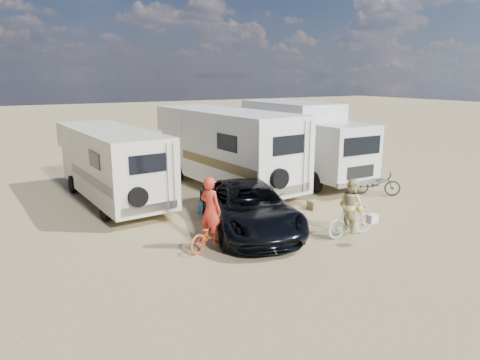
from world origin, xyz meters
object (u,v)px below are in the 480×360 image
crate (315,205)px  rider_man (211,216)px  rv_main (227,149)px  bike_man (211,233)px  bike_woman (350,220)px  cooler (209,207)px  bike_parked (377,183)px  rider_woman (351,211)px  rv_left (112,166)px  box_truck (304,142)px  dark_suv (249,207)px

crate → rider_man: bearing=-163.6°
rv_main → bike_man: bearing=-126.7°
bike_man → bike_woman: bearing=-129.9°
cooler → rv_main: bearing=41.4°
rv_main → bike_parked: bearing=-46.4°
bike_man → rider_woman: rider_woman is taller
bike_parked → rv_left: bearing=107.9°
bike_man → bike_parked: bike_parked is taller
box_truck → bike_man: (-7.31, -5.42, -1.30)m
bike_man → bike_parked: size_ratio=0.89×
bike_man → bike_woman: 4.15m
bike_parked → crate: size_ratio=4.59×
rv_main → rider_woman: (0.44, -6.97, -0.85)m
rv_left → bike_parked: rv_left is taller
box_truck → crate: size_ratio=18.16×
rider_woman → cooler: size_ratio=2.58×
bike_woman → bike_parked: bike_woman is taller
bike_man → rider_woman: (3.97, -1.21, 0.36)m
box_truck → rider_man: size_ratio=3.94×
rider_woman → bike_man: bearing=74.9°
rv_left → rv_main: bearing=-7.7°
box_truck → rider_woman: (-3.35, -6.64, -0.94)m
bike_man → bike_parked: 8.32m
box_truck → dark_suv: 7.40m
dark_suv → crate: dark_suv is taller
rv_main → bike_woman: (0.44, -6.97, -1.14)m
rv_left → rider_man: rv_left is taller
rider_man → bike_parked: bearing=-100.9°
bike_woman → rider_man: bearing=74.9°
cooler → bike_man: bearing=-125.8°
box_truck → bike_man: 9.20m
rider_man → rv_left: bearing=-11.6°
rv_left → bike_man: size_ratio=4.33×
dark_suv → rider_woman: size_ratio=3.30×
rv_main → dark_suv: (-1.86, -5.00, -0.91)m
box_truck → dark_suv: bearing=-140.0°
bike_man → cooler: bearing=-47.3°
bike_man → rider_man: 0.49m
box_truck → rv_left: bearing=176.5°
box_truck → bike_woman: 7.53m
bike_woman → rider_man: 4.17m
crate → box_truck: bearing=57.5°
rider_man → rider_woman: size_ratio=1.17×
bike_man → crate: bearing=-96.5°
rv_main → rider_woman: rv_main is taller
dark_suv → bike_woman: (2.30, -1.97, -0.22)m
bike_man → cooler: size_ratio=2.68×
rv_left → bike_man: (1.20, -6.01, -0.94)m
rv_main → rider_man: (-3.52, -5.76, -0.71)m
rv_left → crate: size_ratio=17.74×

